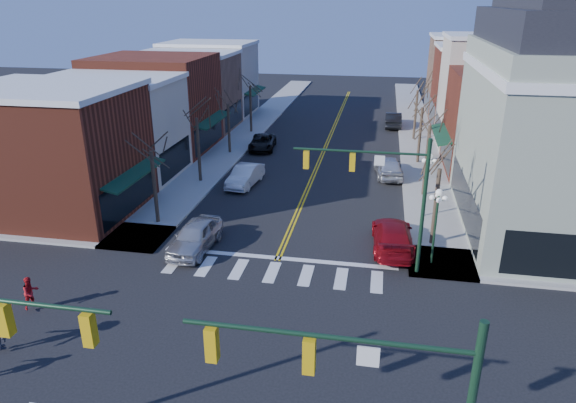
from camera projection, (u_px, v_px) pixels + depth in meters
The scene contains 30 objects.
ground at pixel (241, 346), 21.05m from camera, with size 160.00×160.00×0.00m, color black.
sidewalk_left at pixel (201, 177), 40.77m from camera, with size 3.50×70.00×0.15m, color #9E9B93.
sidewalk_right at pixel (427, 191), 37.83m from camera, with size 3.50×70.00×0.15m, color #9E9B93.
bldg_left_brick_a at pixel (53, 154), 32.91m from camera, with size 10.00×8.50×8.00m, color maroon.
bldg_left_stucco_a at pixel (113, 129), 40.09m from camera, with size 10.00×7.00×7.50m, color beige.
bldg_left_brick_b at pixel (155, 104), 47.21m from camera, with size 10.00×9.00×8.50m, color maroon.
bldg_left_tan at pixel (188, 92), 54.88m from camera, with size 10.00×7.50×7.80m, color #8C654D.
bldg_left_stucco_b at pixel (211, 80), 61.90m from camera, with size 10.00×8.00×8.20m, color beige.
bldg_right_brick_a at pixel (515, 125), 40.51m from camera, with size 10.00×8.50×8.00m, color maroon.
bldg_right_stucco at pixel (498, 95), 47.22m from camera, with size 10.00×7.00×10.00m, color beige.
bldg_right_brick_b at pixel (483, 90), 54.36m from camera, with size 10.00×8.00×8.50m, color maroon.
bldg_right_tan at pixel (472, 77), 61.58m from camera, with size 10.00×8.00×9.00m, color #8C654D.
traffic_mast_far_right at pixel (387, 186), 25.14m from camera, with size 6.60×0.28×7.20m.
lamppost_corner at pixel (437, 214), 26.35m from camera, with size 0.36×0.36×4.33m.
lamppost_midblock at pixel (428, 174), 32.29m from camera, with size 0.36×0.36×4.33m.
tree_left_a at pixel (155, 188), 31.63m from camera, with size 0.24×0.24×4.76m, color #382B21.
tree_left_b at pixel (199, 151), 38.89m from camera, with size 0.24×0.24×5.04m, color #382B21.
tree_left_c at pixel (229, 129), 46.30m from camera, with size 0.24×0.24×4.55m, color #382B21.
tree_left_d at pixel (251, 110), 53.54m from camera, with size 0.24×0.24×4.90m, color #382B21.
tree_right_a at pixel (435, 208), 28.84m from camera, with size 0.24×0.24×4.62m, color #382B21.
tree_right_b at pixel (426, 162), 36.05m from camera, with size 0.24×0.24×5.18m, color #382B21.
tree_right_c at pixel (420, 136), 43.43m from camera, with size 0.24×0.24×4.83m, color #382B21.
tree_right_d at pixel (415, 116), 50.71m from camera, with size 0.24×0.24×4.97m, color #382B21.
car_left_near at pixel (195, 236), 28.86m from camera, with size 1.93×4.79×1.63m, color #AFAFB4.
car_left_mid at pixel (245, 176), 38.91m from camera, with size 1.60×4.59×1.51m, color silver.
car_left_far at pixel (262, 142), 48.23m from camera, with size 2.22×4.81×1.34m, color black.
car_right_near at pixel (393, 236), 28.97m from camera, with size 2.21×5.45×1.58m, color maroon.
car_right_mid at pixel (389, 167), 40.78m from camera, with size 1.96×4.87×1.66m, color silver.
car_right_far at pixel (393, 120), 56.60m from camera, with size 1.71×4.90×1.61m, color black.
pedestrian_red_b at pixel (31, 293), 23.16m from camera, with size 0.75×0.58×1.54m, color red.
Camera 1 is at (5.05, -16.73, 13.29)m, focal length 32.00 mm.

